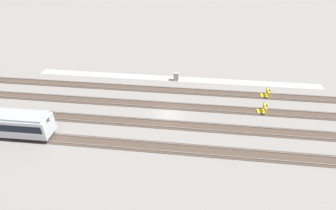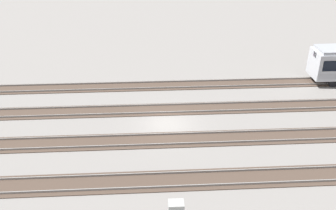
{
  "view_description": "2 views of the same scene",
  "coord_description": "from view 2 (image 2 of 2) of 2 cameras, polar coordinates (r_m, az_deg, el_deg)",
  "views": [
    {
      "loc": [
        -3.81,
        32.63,
        23.63
      ],
      "look_at": [
        0.07,
        0.0,
        1.8
      ],
      "focal_mm": 28.0,
      "sensor_mm": 36.0,
      "label": 1
    },
    {
      "loc": [
        -1.59,
        -28.18,
        16.97
      ],
      "look_at": [
        0.07,
        0.0,
        1.8
      ],
      "focal_mm": 42.0,
      "sensor_mm": 36.0,
      "label": 2
    }
  ],
  "objects": [
    {
      "name": "rail_track_middle",
      "position": [
        35.06,
        -0.35,
        -0.62
      ],
      "size": [
        90.0,
        2.24,
        0.21
      ],
      "color": "#47382D",
      "rests_on": "ground"
    },
    {
      "name": "ground_plane",
      "position": [
        32.93,
        -0.12,
        -2.76
      ],
      "size": [
        400.0,
        400.0,
        0.0
      ],
      "primitive_type": "plane",
      "color": "gray"
    },
    {
      "name": "rail_track_nearest",
      "position": [
        26.81,
        0.8,
        -10.89
      ],
      "size": [
        90.0,
        2.23,
        0.21
      ],
      "color": "#47382D",
      "rests_on": "ground"
    },
    {
      "name": "rail_track_near_inner",
      "position": [
        30.81,
        0.14,
        -5.07
      ],
      "size": [
        90.0,
        2.24,
        0.21
      ],
      "color": "#47382D",
      "rests_on": "ground"
    },
    {
      "name": "rail_track_far_inner",
      "position": [
        39.47,
        -0.74,
        2.86
      ],
      "size": [
        90.0,
        2.23,
        0.21
      ],
      "color": "#47382D",
      "rests_on": "ground"
    }
  ]
}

